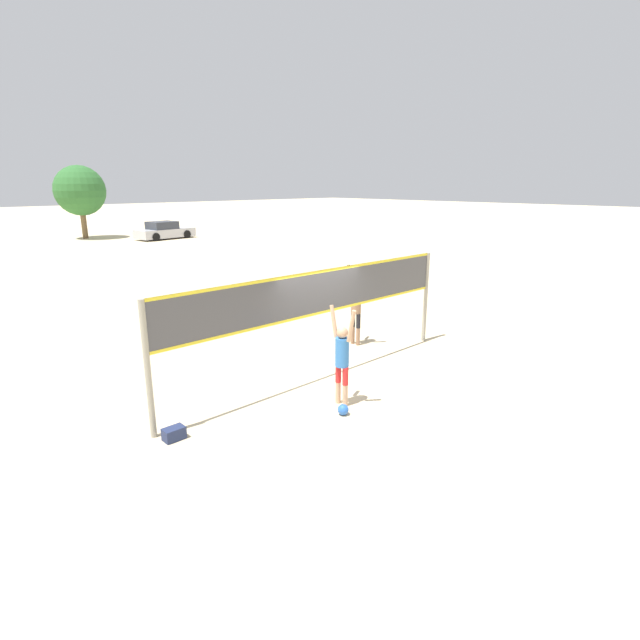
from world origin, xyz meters
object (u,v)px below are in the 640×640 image
(volleyball, at_px, (343,410))
(tree_left_cluster, at_px, (80,191))
(volleyball_net, at_px, (320,301))
(player_spiker, at_px, (342,355))
(parked_car_near, at_px, (164,231))
(player_blocker, at_px, (356,304))
(gear_bag, at_px, (174,434))

(volleyball, xyz_separation_m, tree_left_cluster, (7.76, 36.58, 3.65))
(volleyball_net, relative_size, player_spiker, 4.05)
(parked_car_near, bearing_deg, player_blocker, -113.60)
(volleyball, xyz_separation_m, gear_bag, (-2.88, 1.39, 0.00))
(volleyball_net, height_order, player_blocker, volleyball_net)
(player_blocker, xyz_separation_m, tree_left_cluster, (4.32, 33.73, 2.58))
(player_spiker, distance_m, tree_left_cluster, 37.07)
(player_spiker, distance_m, parked_car_near, 33.72)
(player_blocker, bearing_deg, gear_bag, -77.03)
(volleyball, bearing_deg, parked_car_near, 68.88)
(volleyball_net, distance_m, gear_bag, 4.28)
(volleyball, bearing_deg, tree_left_cluster, 78.02)
(volleyball, distance_m, parked_car_near, 34.17)
(player_spiker, bearing_deg, tree_left_cluster, -11.61)
(player_spiker, height_order, volleyball, player_spiker)
(player_spiker, relative_size, parked_car_near, 0.43)
(tree_left_cluster, bearing_deg, player_blocker, -97.30)
(volleyball_net, relative_size, parked_car_near, 1.73)
(gear_bag, bearing_deg, volleyball_net, 5.04)
(volleyball_net, xyz_separation_m, player_spiker, (-0.69, -1.37, -0.77))
(volleyball_net, xyz_separation_m, volleyball, (-1.02, -1.73, -1.74))
(player_blocker, relative_size, tree_left_cluster, 0.39)
(player_blocker, bearing_deg, volleyball, -50.43)
(volleyball_net, distance_m, parked_car_near, 32.21)
(player_spiker, height_order, parked_car_near, player_spiker)
(gear_bag, bearing_deg, tree_left_cluster, 73.17)
(volleyball, relative_size, parked_car_near, 0.05)
(parked_car_near, xyz_separation_m, tree_left_cluster, (-4.55, 4.70, 3.14))
(player_spiker, distance_m, gear_bag, 3.50)
(parked_car_near, bearing_deg, player_spiker, -117.43)
(volleyball_net, distance_m, volleyball, 2.65)
(player_spiker, relative_size, player_blocker, 0.92)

